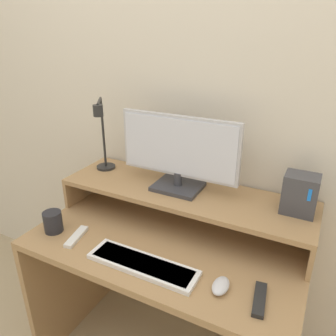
# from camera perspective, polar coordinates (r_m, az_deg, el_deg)

# --- Properties ---
(wall_back) EXTENTS (6.00, 0.05, 2.50)m
(wall_back) POSITION_cam_1_polar(r_m,az_deg,el_deg) (1.53, 6.25, 11.51)
(wall_back) COLOR beige
(wall_back) RESTS_ON ground_plane
(desk) EXTENTS (1.14, 0.66, 0.73)m
(desk) POSITION_cam_1_polar(r_m,az_deg,el_deg) (1.56, -0.12, -18.58)
(desk) COLOR #A87F51
(desk) RESTS_ON ground_plane
(monitor_shelf) EXTENTS (1.14, 0.33, 0.15)m
(monitor_shelf) POSITION_cam_1_polar(r_m,az_deg,el_deg) (1.48, 2.74, -4.74)
(monitor_shelf) COLOR #A87F51
(monitor_shelf) RESTS_ON desk
(monitor) EXTENTS (0.55, 0.17, 0.34)m
(monitor) POSITION_cam_1_polar(r_m,az_deg,el_deg) (1.42, 1.83, 2.76)
(monitor) COLOR #38383D
(monitor) RESTS_ON monitor_shelf
(desk_lamp) EXTENTS (0.15, 0.20, 0.37)m
(desk_lamp) POSITION_cam_1_polar(r_m,az_deg,el_deg) (1.62, -11.34, 5.17)
(desk_lamp) COLOR black
(desk_lamp) RESTS_ON monitor_shelf
(router_dock) EXTENTS (0.13, 0.10, 0.16)m
(router_dock) POSITION_cam_1_polar(r_m,az_deg,el_deg) (1.37, 22.00, -4.22)
(router_dock) COLOR #3D3D42
(router_dock) RESTS_ON monitor_shelf
(keyboard) EXTENTS (0.43, 0.12, 0.02)m
(keyboard) POSITION_cam_1_polar(r_m,az_deg,el_deg) (1.28, -4.43, -16.38)
(keyboard) COLOR white
(keyboard) RESTS_ON desk
(mouse) EXTENTS (0.06, 0.09, 0.03)m
(mouse) POSITION_cam_1_polar(r_m,az_deg,el_deg) (1.20, 9.16, -19.60)
(mouse) COLOR silver
(mouse) RESTS_ON desk
(remote_control) EXTENTS (0.07, 0.15, 0.02)m
(remote_control) POSITION_cam_1_polar(r_m,az_deg,el_deg) (1.48, -15.66, -11.44)
(remote_control) COLOR white
(remote_control) RESTS_ON desk
(remote_secondary) EXTENTS (0.06, 0.15, 0.02)m
(remote_secondary) POSITION_cam_1_polar(r_m,az_deg,el_deg) (1.19, 15.65, -21.16)
(remote_secondary) COLOR black
(remote_secondary) RESTS_ON desk
(mug) EXTENTS (0.08, 0.08, 0.09)m
(mug) POSITION_cam_1_polar(r_m,az_deg,el_deg) (1.53, -19.40, -8.82)
(mug) COLOR #232328
(mug) RESTS_ON desk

